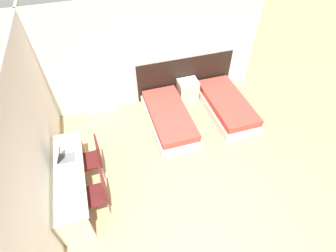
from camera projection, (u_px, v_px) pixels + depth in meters
name	position (u px, v px, depth m)	size (l,w,h in m)	color
ground_plane	(201.00, 223.00, 4.69)	(20.00, 20.00, 0.00)	tan
wall_back	(147.00, 54.00, 6.16)	(5.72, 0.05, 2.70)	silver
wall_left	(37.00, 130.00, 4.44)	(0.05, 4.63, 2.70)	silver
headboard_panel	(185.00, 76.00, 6.91)	(2.59, 0.03, 1.09)	black
bed_near_window	(169.00, 118.00, 6.33)	(0.95, 1.98, 0.39)	silver
bed_near_door	(227.00, 105.00, 6.65)	(0.95, 1.98, 0.39)	silver
nightstand	(188.00, 90.00, 6.95)	(0.51, 0.40, 0.55)	beige
radiator	(100.00, 103.00, 6.57)	(0.78, 0.12, 0.58)	silver
desk	(70.00, 177.00, 4.68)	(0.57, 1.90, 0.76)	beige
chair_near_laptop	(93.00, 157.00, 5.09)	(0.45, 0.45, 0.95)	#511919
chair_near_notebook	(98.00, 192.00, 4.56)	(0.44, 0.44, 0.95)	#511919
laptop	(64.00, 157.00, 4.71)	(0.33, 0.24, 0.30)	slate
open_notebook	(69.00, 191.00, 4.29)	(0.36, 0.25, 0.02)	#1E4793
mug	(68.00, 177.00, 4.43)	(0.08, 0.08, 0.09)	white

